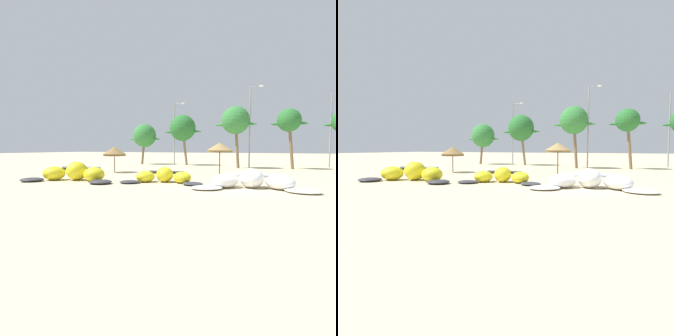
% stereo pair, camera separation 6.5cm
% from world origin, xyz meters
% --- Properties ---
extents(ground_plane, '(260.00, 260.00, 0.00)m').
position_xyz_m(ground_plane, '(0.00, 0.00, 0.00)').
color(ground_plane, beige).
extents(kite_far_left, '(7.85, 4.33, 1.50)m').
position_xyz_m(kite_far_left, '(-12.07, -1.19, 0.58)').
color(kite_far_left, '#333338').
rests_on(kite_far_left, ground).
extents(kite_left, '(6.37, 3.55, 1.15)m').
position_xyz_m(kite_left, '(-5.11, 0.65, 0.44)').
color(kite_left, '#333338').
rests_on(kite_left, ground).
extents(kite_left_of_center, '(7.81, 4.28, 1.24)m').
position_xyz_m(kite_left_of_center, '(1.31, 0.21, 0.48)').
color(kite_left_of_center, white).
rests_on(kite_left_of_center, ground).
extents(beach_umbrella_near_van, '(2.48, 2.48, 2.72)m').
position_xyz_m(beach_umbrella_near_van, '(-13.56, 6.38, 2.23)').
color(beach_umbrella_near_van, brown).
rests_on(beach_umbrella_near_van, ground).
extents(beach_umbrella_middle, '(2.54, 2.54, 3.10)m').
position_xyz_m(beach_umbrella_middle, '(-2.75, 8.35, 2.63)').
color(beach_umbrella_middle, brown).
rests_on(beach_umbrella_middle, ground).
extents(palm_leftmost, '(5.60, 3.73, 6.45)m').
position_xyz_m(palm_leftmost, '(-18.01, 20.98, 4.54)').
color(palm_leftmost, brown).
rests_on(palm_leftmost, ground).
extents(palm_left, '(5.93, 3.95, 7.61)m').
position_xyz_m(palm_left, '(-11.62, 21.34, 5.59)').
color(palm_left, '#7F6647').
rests_on(palm_left, ground).
extents(palm_left_of_gap, '(5.36, 3.57, 7.92)m').
position_xyz_m(palm_left_of_gap, '(-3.09, 18.03, 6.07)').
color(palm_left_of_gap, brown).
rests_on(palm_left_of_gap, ground).
extents(palm_center_left, '(4.26, 2.84, 7.42)m').
position_xyz_m(palm_center_left, '(3.19, 19.24, 5.89)').
color(palm_center_left, brown).
rests_on(palm_center_left, ground).
extents(lamppost_west, '(1.77, 0.24, 9.47)m').
position_xyz_m(lamppost_west, '(-12.87, 21.38, 5.27)').
color(lamppost_west, gray).
rests_on(lamppost_west, ground).
extents(lamppost_west_center, '(1.68, 0.24, 10.54)m').
position_xyz_m(lamppost_west_center, '(-1.34, 19.12, 5.81)').
color(lamppost_west_center, gray).
rests_on(lamppost_west_center, ground).
extents(lamppost_east_center, '(1.38, 0.24, 9.76)m').
position_xyz_m(lamppost_east_center, '(8.30, 24.31, 5.37)').
color(lamppost_east_center, gray).
rests_on(lamppost_east_center, ground).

